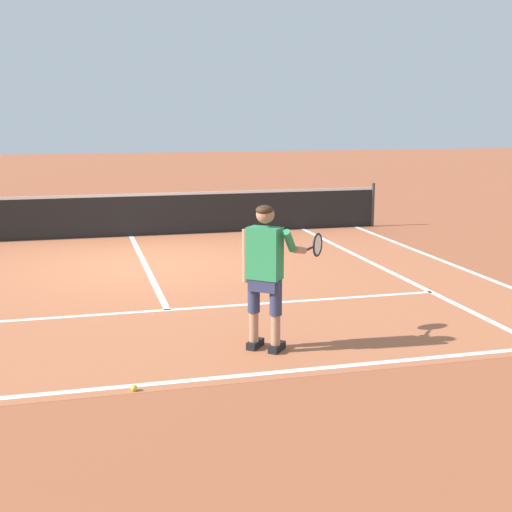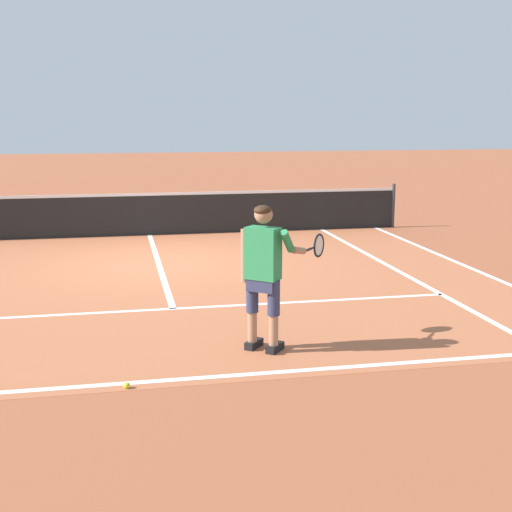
% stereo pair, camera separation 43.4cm
% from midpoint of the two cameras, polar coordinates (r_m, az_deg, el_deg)
% --- Properties ---
extents(ground_plane, '(80.00, 80.00, 0.00)m').
position_cam_midpoint_polar(ground_plane, '(13.11, -7.02, -0.59)').
color(ground_plane, '#9E5133').
extents(court_inner_surface, '(10.98, 9.53, 0.00)m').
position_cam_midpoint_polar(court_inner_surface, '(11.76, -6.48, -1.94)').
color(court_inner_surface, '#B2603D').
rests_on(court_inner_surface, ground).
extents(line_baseline, '(10.98, 0.10, 0.01)m').
position_cam_midpoint_polar(line_baseline, '(7.42, -3.29, -9.93)').
color(line_baseline, white).
rests_on(line_baseline, ground).
extents(line_service, '(8.23, 0.10, 0.01)m').
position_cam_midpoint_polar(line_service, '(10.00, -5.55, -4.31)').
color(line_service, white).
rests_on(line_service, ground).
extents(line_centre_service, '(0.10, 6.40, 0.01)m').
position_cam_midpoint_polar(line_centre_service, '(13.09, -7.02, -0.58)').
color(line_centre_service, white).
rests_on(line_centre_service, ground).
extents(line_singles_right, '(0.10, 9.13, 0.01)m').
position_cam_midpoint_polar(line_singles_right, '(12.78, 12.22, -1.06)').
color(line_singles_right, white).
rests_on(line_singles_right, ground).
extents(line_doubles_right, '(0.10, 9.13, 0.01)m').
position_cam_midpoint_polar(line_doubles_right, '(13.38, 17.63, -0.78)').
color(line_doubles_right, white).
rests_on(line_doubles_right, ground).
extents(tennis_net, '(11.96, 0.08, 1.07)m').
position_cam_midpoint_polar(tennis_net, '(16.16, -7.97, 3.44)').
color(tennis_net, '#333338').
rests_on(tennis_net, ground).
extents(tennis_player, '(1.13, 0.80, 1.71)m').
position_cam_midpoint_polar(tennis_player, '(8.00, 2.27, -0.96)').
color(tennis_player, black).
rests_on(tennis_player, ground).
extents(tennis_ball_near_feet, '(0.07, 0.07, 0.07)m').
position_cam_midpoint_polar(tennis_ball_near_feet, '(7.23, -8.79, -10.40)').
color(tennis_ball_near_feet, '#CCE02D').
rests_on(tennis_ball_near_feet, ground).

